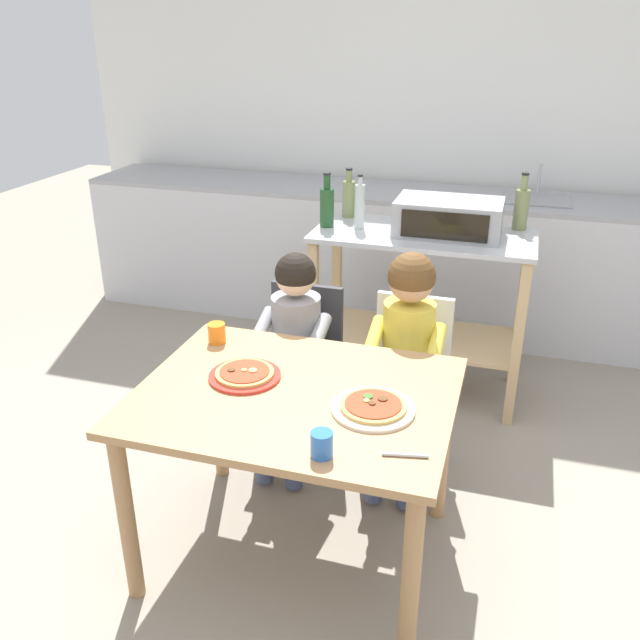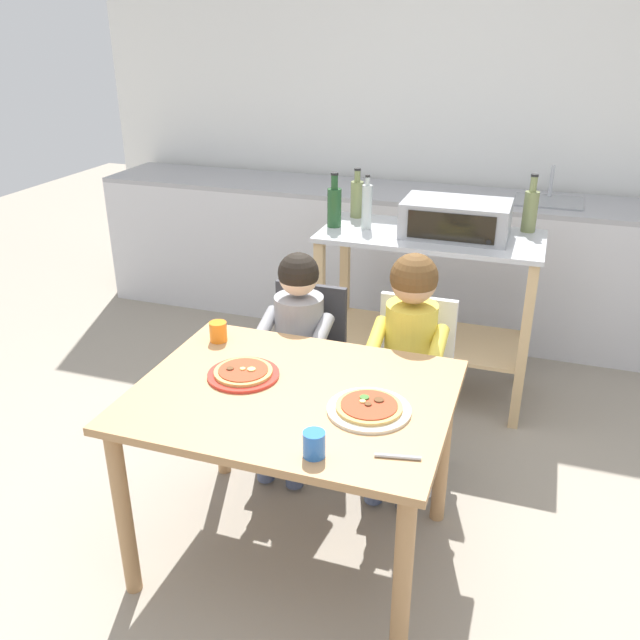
% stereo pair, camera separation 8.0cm
% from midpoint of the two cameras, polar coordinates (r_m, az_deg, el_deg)
% --- Properties ---
extents(ground_plane, '(10.77, 10.77, 0.00)m').
position_cam_midpoint_polar(ground_plane, '(3.65, 4.63, -7.89)').
color(ground_plane, gray).
extents(back_wall_tiled, '(4.93, 0.12, 2.70)m').
position_cam_midpoint_polar(back_wall_tiled, '(4.78, 10.51, 16.81)').
color(back_wall_tiled, white).
rests_on(back_wall_tiled, ground).
extents(kitchen_counter, '(4.44, 0.60, 1.11)m').
position_cam_midpoint_polar(kitchen_counter, '(4.58, 8.85, 5.10)').
color(kitchen_counter, silver).
rests_on(kitchen_counter, ground).
extents(kitchen_island_cart, '(1.14, 0.54, 0.92)m').
position_cam_midpoint_polar(kitchen_island_cart, '(3.65, 9.72, 2.62)').
color(kitchen_island_cart, '#B7BABF').
rests_on(kitchen_island_cart, ground).
extents(toaster_oven, '(0.53, 0.34, 0.18)m').
position_cam_midpoint_polar(toaster_oven, '(3.52, 12.11, 8.41)').
color(toaster_oven, '#999BA0').
rests_on(toaster_oven, kitchen_island_cart).
extents(bottle_dark_olive_oil, '(0.05, 0.05, 0.29)m').
position_cam_midpoint_polar(bottle_dark_olive_oil, '(3.57, 4.66, 9.62)').
color(bottle_dark_olive_oil, '#ADB7B2').
rests_on(bottle_dark_olive_oil, kitchen_island_cart).
extents(bottle_tall_green_wine, '(0.07, 0.07, 0.30)m').
position_cam_midpoint_polar(bottle_tall_green_wine, '(3.69, 18.05, 8.94)').
color(bottle_tall_green_wine, olive).
rests_on(bottle_tall_green_wine, kitchen_island_cart).
extents(bottle_brown_beer, '(0.08, 0.08, 0.29)m').
position_cam_midpoint_polar(bottle_brown_beer, '(3.60, 1.87, 9.70)').
color(bottle_brown_beer, '#1E4723').
rests_on(bottle_brown_beer, kitchen_island_cart).
extents(bottle_squat_spirits, '(0.07, 0.07, 0.27)m').
position_cam_midpoint_polar(bottle_squat_spirits, '(3.79, 3.77, 10.34)').
color(bottle_squat_spirits, olive).
rests_on(bottle_squat_spirits, kitchen_island_cart).
extents(dining_table, '(1.12, 0.87, 0.73)m').
position_cam_midpoint_polar(dining_table, '(2.45, -1.35, -8.28)').
color(dining_table, '#AD7F51').
rests_on(dining_table, ground).
extents(dining_chair_left, '(0.36, 0.36, 0.81)m').
position_cam_midpoint_polar(dining_chair_left, '(3.14, -0.61, -3.36)').
color(dining_chair_left, '#333338').
rests_on(dining_chair_left, ground).
extents(dining_chair_right, '(0.36, 0.36, 0.81)m').
position_cam_midpoint_polar(dining_chair_right, '(3.04, 8.46, -4.63)').
color(dining_chair_right, silver).
rests_on(dining_chair_right, ground).
extents(child_in_grey_shirt, '(0.32, 0.42, 1.00)m').
position_cam_midpoint_polar(child_in_grey_shirt, '(2.97, -1.42, -1.60)').
color(child_in_grey_shirt, '#424C6B').
rests_on(child_in_grey_shirt, ground).
extents(child_in_yellow_shirt, '(0.32, 0.42, 1.05)m').
position_cam_midpoint_polar(child_in_yellow_shirt, '(2.85, 8.25, -2.10)').
color(child_in_yellow_shirt, '#424C6B').
rests_on(child_in_yellow_shirt, ground).
extents(pizza_plate_red_rimmed, '(0.27, 0.27, 0.03)m').
position_cam_midpoint_polar(pizza_plate_red_rimmed, '(2.49, -5.61, -4.53)').
color(pizza_plate_red_rimmed, red).
rests_on(pizza_plate_red_rimmed, dining_table).
extents(pizza_plate_cream, '(0.28, 0.28, 0.03)m').
position_cam_midpoint_polar(pizza_plate_cream, '(2.28, 5.20, -7.48)').
color(pizza_plate_cream, beige).
rests_on(pizza_plate_cream, dining_table).
extents(drinking_cup_orange, '(0.07, 0.07, 0.08)m').
position_cam_midpoint_polar(drinking_cup_orange, '(2.76, -7.82, -0.99)').
color(drinking_cup_orange, orange).
rests_on(drinking_cup_orange, dining_table).
extents(drinking_cup_blue, '(0.07, 0.07, 0.08)m').
position_cam_midpoint_polar(drinking_cup_blue, '(2.04, 0.64, -10.51)').
color(drinking_cup_blue, blue).
rests_on(drinking_cup_blue, dining_table).
extents(serving_spoon, '(0.14, 0.04, 0.01)m').
position_cam_midpoint_polar(serving_spoon, '(2.07, 7.76, -11.46)').
color(serving_spoon, '#B7BABF').
rests_on(serving_spoon, dining_table).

